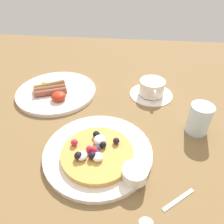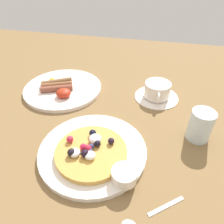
{
  "view_description": "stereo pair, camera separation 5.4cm",
  "coord_description": "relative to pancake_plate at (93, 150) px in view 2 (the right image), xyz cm",
  "views": [
    {
      "loc": [
        8.99,
        -46.34,
        41.29
      ],
      "look_at": [
        3.84,
        0.85,
        4.0
      ],
      "focal_mm": 33.69,
      "sensor_mm": 36.0,
      "label": 1
    },
    {
      "loc": [
        14.28,
        -45.46,
        41.29
      ],
      "look_at": [
        3.84,
        0.85,
        4.0
      ],
      "focal_mm": 33.69,
      "sensor_mm": 36.0,
      "label": 2
    }
  ],
  "objects": [
    {
      "name": "water_glass",
      "position": [
        26.32,
        11.22,
        3.65
      ],
      "size": [
        6.2,
        6.2,
        8.67
      ],
      "primitive_type": "cylinder",
      "color": "silver",
      "rests_on": "ground_plane"
    },
    {
      "name": "teaspoon",
      "position": [
        14.21,
        -13.89,
        -0.44
      ],
      "size": [
        11.82,
        9.39,
        0.6
      ],
      "color": "silver",
      "rests_on": "ground_plane"
    },
    {
      "name": "breakfast_plate",
      "position": [
        -19.27,
        26.2,
        -0.03
      ],
      "size": [
        27.86,
        27.86,
        1.3
      ],
      "primitive_type": "cylinder",
      "color": "white",
      "rests_on": "ground_plane"
    },
    {
      "name": "coffee_saucer",
      "position": [
        14.33,
        28.81,
        -0.36
      ],
      "size": [
        14.95,
        14.95,
        0.65
      ],
      "primitive_type": "cylinder",
      "color": "white",
      "rests_on": "ground_plane"
    },
    {
      "name": "coffee_cup",
      "position": [
        14.35,
        28.68,
        2.57
      ],
      "size": [
        8.69,
        11.51,
        5.03
      ],
      "color": "white",
      "rests_on": "coffee_saucer"
    },
    {
      "name": "ground_plane",
      "position": [
        -1.62,
        11.53,
        -2.18
      ],
      "size": [
        175.99,
        148.11,
        3.0
      ],
      "primitive_type": "cube",
      "color": "brown"
    },
    {
      "name": "pancake_with_berries",
      "position": [
        0.03,
        -1.75,
        1.66
      ],
      "size": [
        17.53,
        17.53,
        3.38
      ],
      "color": "gold",
      "rests_on": "pancake_plate"
    },
    {
      "name": "fried_breakfast",
      "position": [
        -20.21,
        24.44,
        1.65
      ],
      "size": [
        13.64,
        13.08,
        2.89
      ],
      "color": "brown",
      "rests_on": "breakfast_plate"
    },
    {
      "name": "pancake_plate",
      "position": [
        0.0,
        0.0,
        0.0
      ],
      "size": [
        27.17,
        27.17,
        1.36
      ],
      "primitive_type": "cylinder",
      "color": "white",
      "rests_on": "ground_plane"
    },
    {
      "name": "syrup_ramekin",
      "position": [
        9.26,
        -6.99,
        2.14
      ],
      "size": [
        5.65,
        5.65,
        2.83
      ],
      "color": "white",
      "rests_on": "pancake_plate"
    }
  ]
}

